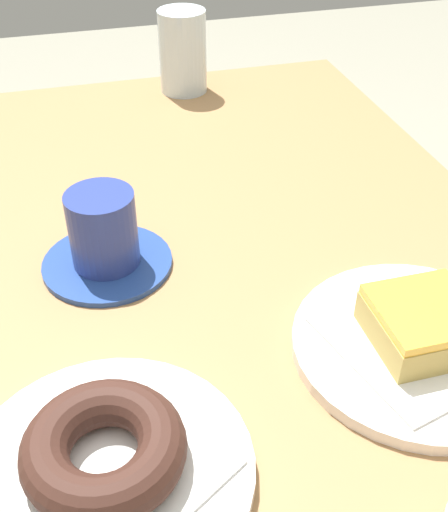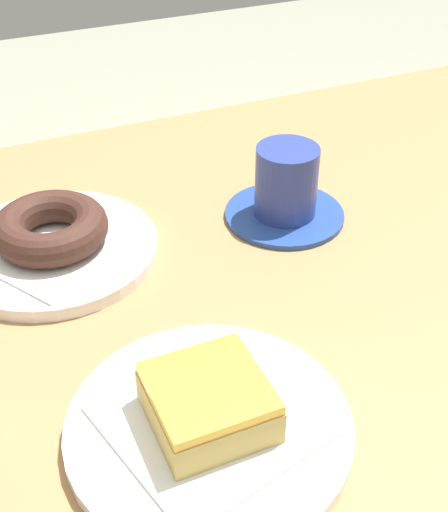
{
  "view_description": "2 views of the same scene",
  "coord_description": "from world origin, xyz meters",
  "views": [
    {
      "loc": [
        -0.54,
        0.1,
        1.14
      ],
      "look_at": [
        -0.04,
        -0.04,
        0.75
      ],
      "focal_mm": 45.86,
      "sensor_mm": 36.0,
      "label": 1
    },
    {
      "loc": [
        -0.32,
        -0.52,
        1.15
      ],
      "look_at": [
        -0.1,
        -0.02,
        0.75
      ],
      "focal_mm": 48.89,
      "sensor_mm": 36.0,
      "label": 2
    }
  ],
  "objects": [
    {
      "name": "table",
      "position": [
        0.0,
        0.0,
        0.62
      ],
      "size": [
        1.05,
        0.77,
        0.71
      ],
      "color": "#9B7247",
      "rests_on": "ground_plane"
    },
    {
      "name": "napkin_chocolate_ring",
      "position": [
        -0.24,
        0.11,
        0.73
      ],
      "size": [
        0.2,
        0.2,
        0.0
      ],
      "primitive_type": "cube",
      "rotation": [
        0.0,
        0.0,
        0.55
      ],
      "color": "white",
      "rests_on": "plate_chocolate_ring"
    },
    {
      "name": "coffee_cup",
      "position": [
        0.02,
        0.08,
        0.75
      ],
      "size": [
        0.14,
        0.14,
        0.09
      ],
      "color": "navy",
      "rests_on": "table"
    },
    {
      "name": "water_glass",
      "position": [
        0.46,
        -0.11,
        0.77
      ],
      "size": [
        0.08,
        0.08,
        0.13
      ],
      "primitive_type": "cylinder",
      "color": "silver",
      "rests_on": "table"
    },
    {
      "name": "donut_chocolate_ring",
      "position": [
        -0.24,
        0.11,
        0.75
      ],
      "size": [
        0.12,
        0.12,
        0.04
      ],
      "primitive_type": "torus",
      "color": "#3B211A",
      "rests_on": "napkin_chocolate_ring"
    },
    {
      "name": "napkin_glazed_square",
      "position": [
        -0.18,
        -0.18,
        0.72
      ],
      "size": [
        0.18,
        0.18,
        0.0
      ],
      "primitive_type": "cube",
      "rotation": [
        0.0,
        0.0,
        0.25
      ],
      "color": "white",
      "rests_on": "plate_glazed_square"
    },
    {
      "name": "plate_chocolate_ring",
      "position": [
        -0.24,
        0.11,
        0.72
      ],
      "size": [
        0.22,
        0.22,
        0.01
      ],
      "primitive_type": "cylinder",
      "color": "white",
      "rests_on": "table"
    },
    {
      "name": "plate_glazed_square",
      "position": [
        -0.18,
        -0.18,
        0.72
      ],
      "size": [
        0.23,
        0.23,
        0.01
      ],
      "primitive_type": "cylinder",
      "color": "white",
      "rests_on": "table"
    },
    {
      "name": "donut_glazed_square",
      "position": [
        -0.18,
        -0.18,
        0.75
      ],
      "size": [
        0.09,
        0.09,
        0.04
      ],
      "color": "tan",
      "rests_on": "napkin_glazed_square"
    }
  ]
}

